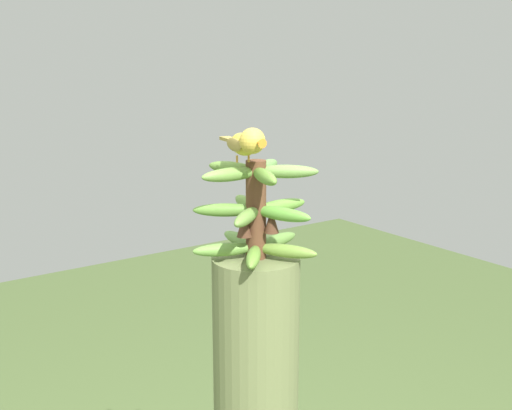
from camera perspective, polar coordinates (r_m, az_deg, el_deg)
name	(u,v)px	position (r m, az deg, el deg)	size (l,w,h in m)	color
banana_bunch	(256,210)	(1.54, 0.01, -0.49)	(0.30, 0.30, 0.24)	brown
perched_bird	(247,143)	(1.47, -0.82, 5.53)	(0.07, 0.21, 0.08)	#C68933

